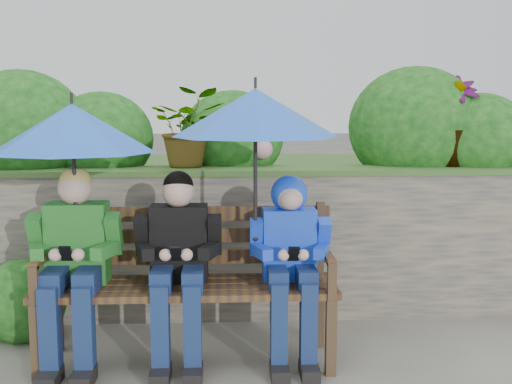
{
  "coord_description": "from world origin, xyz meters",
  "views": [
    {
      "loc": [
        -0.18,
        -3.64,
        1.46
      ],
      "look_at": [
        0.0,
        0.1,
        0.95
      ],
      "focal_mm": 45.0,
      "sensor_mm": 36.0,
      "label": 1
    }
  ],
  "objects_px": {
    "park_bench": "(188,273)",
    "umbrella_left": "(73,128)",
    "boy_middle": "(178,258)",
    "boy_left": "(74,257)",
    "boy_right": "(290,251)",
    "umbrella_right": "(255,113)"
  },
  "relations": [
    {
      "from": "park_bench",
      "to": "umbrella_left",
      "type": "xyz_separation_m",
      "value": [
        -0.61,
        -0.05,
        0.83
      ]
    },
    {
      "from": "boy_middle",
      "to": "umbrella_left",
      "type": "distance_m",
      "value": 0.91
    },
    {
      "from": "boy_left",
      "to": "boy_right",
      "type": "relative_size",
      "value": 1.06
    },
    {
      "from": "boy_right",
      "to": "umbrella_right",
      "type": "distance_m",
      "value": 0.8
    },
    {
      "from": "boy_left",
      "to": "umbrella_right",
      "type": "bearing_deg",
      "value": 1.51
    },
    {
      "from": "umbrella_right",
      "to": "park_bench",
      "type": "bearing_deg",
      "value": 172.38
    },
    {
      "from": "park_bench",
      "to": "umbrella_right",
      "type": "xyz_separation_m",
      "value": [
        0.39,
        -0.05,
        0.91
      ]
    },
    {
      "from": "umbrella_left",
      "to": "boy_right",
      "type": "bearing_deg",
      "value": -0.38
    },
    {
      "from": "boy_left",
      "to": "boy_middle",
      "type": "bearing_deg",
      "value": 0.28
    },
    {
      "from": "boy_left",
      "to": "umbrella_left",
      "type": "xyz_separation_m",
      "value": [
        0.01,
        0.03,
        0.71
      ]
    },
    {
      "from": "park_bench",
      "to": "boy_middle",
      "type": "height_order",
      "value": "boy_middle"
    },
    {
      "from": "boy_right",
      "to": "umbrella_right",
      "type": "xyz_separation_m",
      "value": [
        -0.2,
        0.01,
        0.78
      ]
    },
    {
      "from": "park_bench",
      "to": "umbrella_left",
      "type": "height_order",
      "value": "umbrella_left"
    },
    {
      "from": "boy_left",
      "to": "park_bench",
      "type": "bearing_deg",
      "value": 7.2
    },
    {
      "from": "boy_middle",
      "to": "umbrella_right",
      "type": "xyz_separation_m",
      "value": [
        0.43,
        0.02,
        0.8
      ]
    },
    {
      "from": "park_bench",
      "to": "boy_left",
      "type": "distance_m",
      "value": 0.64
    },
    {
      "from": "park_bench",
      "to": "boy_left",
      "type": "height_order",
      "value": "boy_left"
    },
    {
      "from": "boy_middle",
      "to": "umbrella_right",
      "type": "distance_m",
      "value": 0.91
    },
    {
      "from": "boy_middle",
      "to": "boy_right",
      "type": "height_order",
      "value": "boy_middle"
    },
    {
      "from": "boy_left",
      "to": "boy_middle",
      "type": "height_order",
      "value": "boy_left"
    },
    {
      "from": "boy_middle",
      "to": "umbrella_left",
      "type": "bearing_deg",
      "value": 177.63
    },
    {
      "from": "boy_middle",
      "to": "umbrella_right",
      "type": "height_order",
      "value": "umbrella_right"
    }
  ]
}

